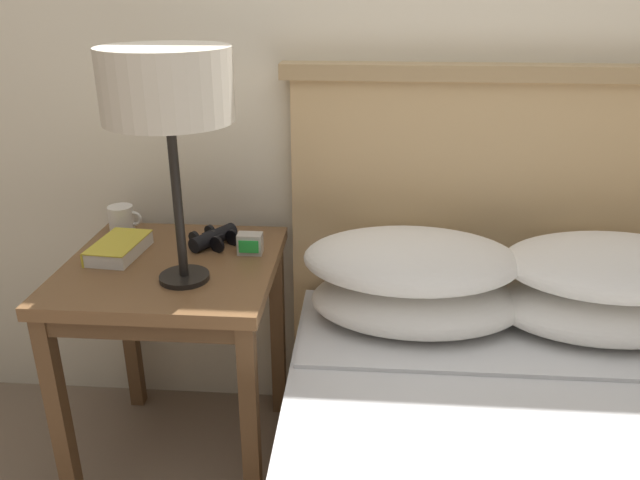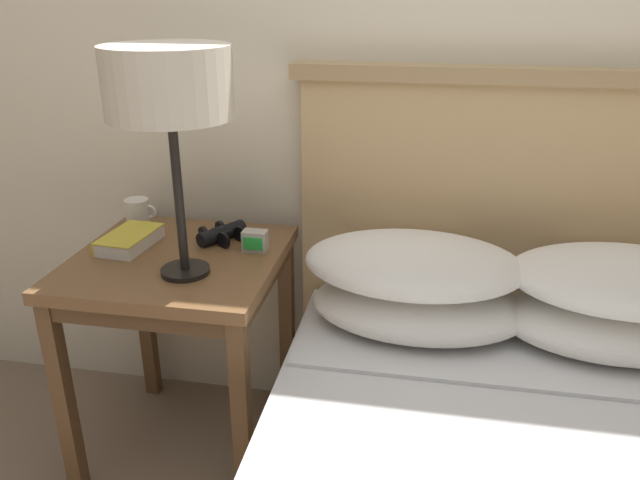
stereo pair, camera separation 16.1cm
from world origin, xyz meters
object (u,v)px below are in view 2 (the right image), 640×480
Objects in this scene: book_on_nightstand at (129,240)px; table_lamp at (169,87)px; nightstand at (179,284)px; alarm_clock at (255,241)px; coffee_mug at (138,212)px; binoculars_pair at (222,233)px.

table_lamp is at bearing -31.92° from book_on_nightstand.
nightstand is at bearing -13.68° from book_on_nightstand.
coffee_mug is at bearing 162.71° from alarm_clock.
table_lamp is at bearing -56.54° from nightstand.
coffee_mug reaches higher than binoculars_pair.
coffee_mug reaches higher than nightstand.
table_lamp reaches higher than alarm_clock.
book_on_nightstand is (-0.16, 0.04, 0.11)m from nightstand.
alarm_clock is at bearing 51.88° from table_lamp.
book_on_nightstand is at bearing -160.07° from binoculars_pair.
table_lamp is at bearing -128.12° from alarm_clock.
nightstand is 0.33m from coffee_mug.
table_lamp is 0.52m from binoculars_pair.
binoculars_pair is at bearing 55.00° from nightstand.
coffee_mug is 1.47× the size of alarm_clock.
book_on_nightstand reaches higher than nightstand.
coffee_mug reaches higher than alarm_clock.
book_on_nightstand is at bearing 166.32° from nightstand.
table_lamp is 2.75× the size of book_on_nightstand.
table_lamp is at bearing -47.99° from coffee_mug.
alarm_clock is (0.14, 0.18, -0.46)m from table_lamp.
book_on_nightstand is 0.18m from coffee_mug.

